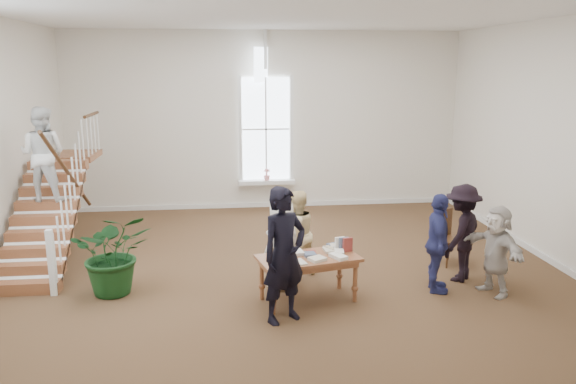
{
  "coord_description": "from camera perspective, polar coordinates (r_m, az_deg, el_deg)",
  "views": [
    {
      "loc": [
        -1.06,
        -9.83,
        3.63
      ],
      "look_at": [
        0.11,
        0.4,
        1.31
      ],
      "focal_mm": 35.0,
      "sensor_mm": 36.0,
      "label": 1
    }
  ],
  "objects": [
    {
      "name": "ground",
      "position": [
        10.53,
        -0.33,
        -7.46
      ],
      "size": [
        10.0,
        10.0,
        0.0
      ],
      "primitive_type": "plane",
      "color": "#4F371F",
      "rests_on": "ground"
    },
    {
      "name": "room_shell",
      "position": [
        14.62,
        -2.18,
        -0.06
      ],
      "size": [
        10.49,
        10.0,
        10.0
      ],
      "color": "silver",
      "rests_on": "ground"
    },
    {
      "name": "staircase",
      "position": [
        11.26,
        -23.34,
        1.37
      ],
      "size": [
        1.1,
        4.1,
        2.92
      ],
      "color": "brown",
      "rests_on": "ground"
    },
    {
      "name": "library_table",
      "position": [
        8.84,
        2.21,
        -7.02
      ],
      "size": [
        1.69,
        1.11,
        0.79
      ],
      "rotation": [
        0.0,
        0.0,
        0.23
      ],
      "color": "brown",
      "rests_on": "ground"
    },
    {
      "name": "police_officer",
      "position": [
        8.04,
        -0.4,
        -6.43
      ],
      "size": [
        0.87,
        0.78,
        1.99
      ],
      "primitive_type": "imported",
      "rotation": [
        0.0,
        0.0,
        0.54
      ],
      "color": "black",
      "rests_on": "ground"
    },
    {
      "name": "elderly_woman",
      "position": [
        9.31,
        -0.61,
        -5.31
      ],
      "size": [
        0.88,
        0.81,
        1.51
      ],
      "primitive_type": "imported",
      "rotation": [
        0.0,
        0.0,
        3.73
      ],
      "color": "silver",
      "rests_on": "ground"
    },
    {
      "name": "person_yellow",
      "position": [
        9.81,
        0.84,
        -4.27
      ],
      "size": [
        0.94,
        0.88,
        1.54
      ],
      "primitive_type": "imported",
      "rotation": [
        0.0,
        0.0,
        3.68
      ],
      "color": "beige",
      "rests_on": "ground"
    },
    {
      "name": "woman_cluster_a",
      "position": [
        9.44,
        14.96,
        -5.06
      ],
      "size": [
        0.63,
        1.03,
        1.64
      ],
      "primitive_type": "imported",
      "rotation": [
        0.0,
        0.0,
        1.32
      ],
      "color": "navy",
      "rests_on": "ground"
    },
    {
      "name": "woman_cluster_b",
      "position": [
        10.05,
        17.24,
        -3.98
      ],
      "size": [
        1.21,
        1.22,
        1.69
      ],
      "primitive_type": "imported",
      "rotation": [
        0.0,
        0.0,
        3.95
      ],
      "color": "black",
      "rests_on": "ground"
    },
    {
      "name": "woman_cluster_c",
      "position": [
        9.65,
        20.37,
        -5.58
      ],
      "size": [
        0.8,
        1.43,
        1.47
      ],
      "primitive_type": "imported",
      "rotation": [
        0.0,
        0.0,
        4.99
      ],
      "color": "beige",
      "rests_on": "ground"
    },
    {
      "name": "floor_plant",
      "position": [
        9.52,
        -17.27,
        -5.92
      ],
      "size": [
        1.37,
        1.24,
        1.37
      ],
      "primitive_type": "imported",
      "rotation": [
        0.0,
        0.0,
        0.15
      ],
      "color": "#123916",
      "rests_on": "ground"
    },
    {
      "name": "side_chair",
      "position": [
        10.92,
        15.74,
        -4.07
      ],
      "size": [
        0.56,
        0.56,
        1.01
      ],
      "rotation": [
        0.0,
        0.0,
        0.35
      ],
      "color": "#37230F",
      "rests_on": "ground"
    }
  ]
}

